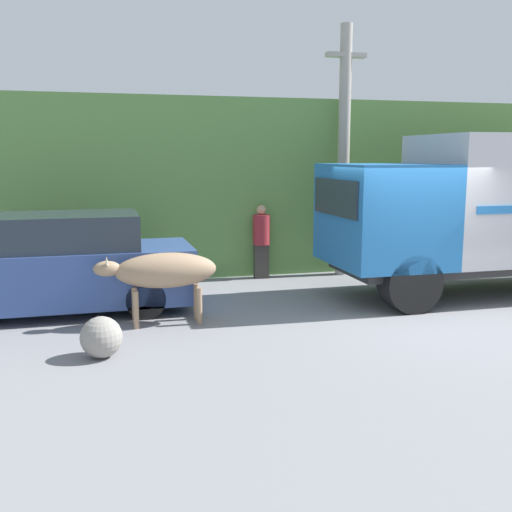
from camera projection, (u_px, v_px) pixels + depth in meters
The scene contains 9 objects.
ground_plane at pixel (419, 314), 10.33m from camera, with size 60.00×60.00×0.00m, color gray.
hillside_embankment at pixel (297, 182), 16.30m from camera, with size 32.00×5.34×3.95m.
building_backdrop at pixel (60, 215), 13.63m from camera, with size 5.04×2.70×2.71m.
cargo_truck at pixel (494, 207), 11.60m from camera, with size 6.35×2.31×3.09m.
brown_cow at pixel (163, 271), 9.56m from camera, with size 1.94×0.57×1.17m.
parked_suv at pixel (59, 266), 10.26m from camera, with size 4.58×1.76×1.72m.
pedestrian_on_hill at pixel (261, 239), 13.23m from camera, with size 0.42×0.42×1.63m.
utility_pole at pixel (344, 148), 13.32m from camera, with size 0.90×0.26×5.51m.
roadside_rock at pixel (101, 337), 8.05m from camera, with size 0.57×0.57×0.57m.
Camera 1 is at (-5.30, -8.95, 2.69)m, focal length 42.00 mm.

